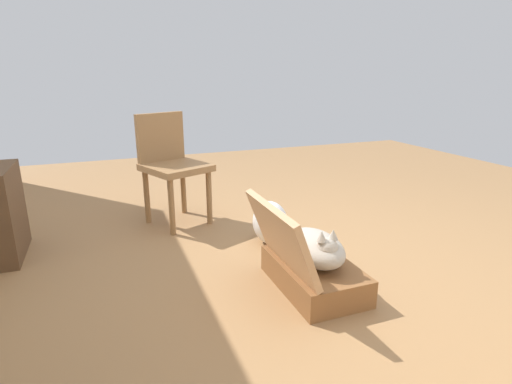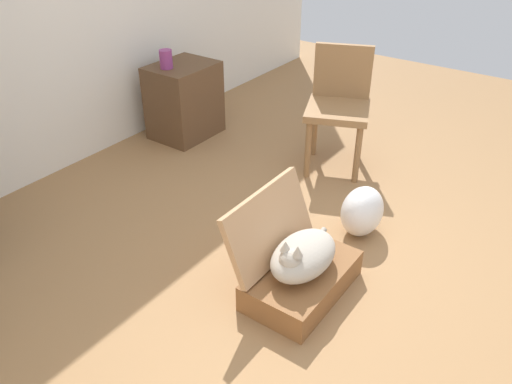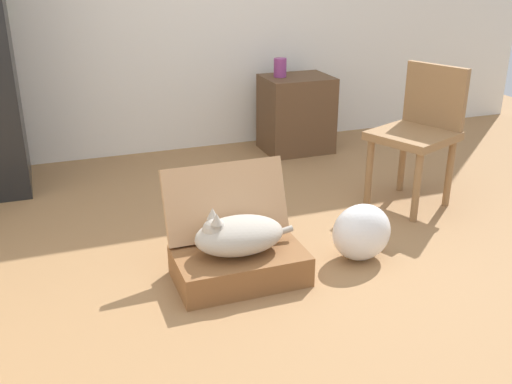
{
  "view_description": "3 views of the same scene",
  "coord_description": "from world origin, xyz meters",
  "px_view_note": "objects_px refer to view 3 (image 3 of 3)",
  "views": [
    {
      "loc": [
        -2.1,
        1.09,
        1.17
      ],
      "look_at": [
        -0.09,
        0.31,
        0.54
      ],
      "focal_mm": 28.36,
      "sensor_mm": 36.0,
      "label": 1
    },
    {
      "loc": [
        -2.1,
        -0.95,
        1.89
      ],
      "look_at": [
        -0.23,
        0.39,
        0.46
      ],
      "focal_mm": 36.11,
      "sensor_mm": 36.0,
      "label": 2
    },
    {
      "loc": [
        -1.11,
        -2.39,
        1.51
      ],
      "look_at": [
        -0.09,
        0.39,
        0.31
      ],
      "focal_mm": 41.53,
      "sensor_mm": 36.0,
      "label": 3
    }
  ],
  "objects_px": {
    "suitcase_base": "(240,266)",
    "plastic_bag_white": "(362,232)",
    "side_table": "(296,114)",
    "chair": "(419,129)",
    "vase_tall": "(280,68)",
    "cat": "(237,235)"
  },
  "relations": [
    {
      "from": "cat",
      "to": "vase_tall",
      "type": "bearing_deg",
      "value": 62.15
    },
    {
      "from": "cat",
      "to": "plastic_bag_white",
      "type": "distance_m",
      "value": 0.68
    },
    {
      "from": "suitcase_base",
      "to": "vase_tall",
      "type": "height_order",
      "value": "vase_tall"
    },
    {
      "from": "suitcase_base",
      "to": "chair",
      "type": "bearing_deg",
      "value": 21.67
    },
    {
      "from": "suitcase_base",
      "to": "side_table",
      "type": "relative_size",
      "value": 1.05
    },
    {
      "from": "side_table",
      "to": "chair",
      "type": "relative_size",
      "value": 0.69
    },
    {
      "from": "chair",
      "to": "vase_tall",
      "type": "bearing_deg",
      "value": 174.76
    },
    {
      "from": "suitcase_base",
      "to": "vase_tall",
      "type": "xyz_separation_m",
      "value": [
        0.96,
        1.84,
        0.6
      ]
    },
    {
      "from": "cat",
      "to": "plastic_bag_white",
      "type": "height_order",
      "value": "cat"
    },
    {
      "from": "vase_tall",
      "to": "chair",
      "type": "xyz_separation_m",
      "value": [
        0.4,
        -1.3,
        -0.18
      ]
    },
    {
      "from": "plastic_bag_white",
      "to": "side_table",
      "type": "bearing_deg",
      "value": 76.81
    },
    {
      "from": "suitcase_base",
      "to": "vase_tall",
      "type": "distance_m",
      "value": 2.16
    },
    {
      "from": "cat",
      "to": "vase_tall",
      "type": "relative_size",
      "value": 3.63
    },
    {
      "from": "suitcase_base",
      "to": "side_table",
      "type": "distance_m",
      "value": 2.12
    },
    {
      "from": "suitcase_base",
      "to": "vase_tall",
      "type": "relative_size",
      "value": 4.43
    },
    {
      "from": "suitcase_base",
      "to": "plastic_bag_white",
      "type": "height_order",
      "value": "plastic_bag_white"
    },
    {
      "from": "cat",
      "to": "chair",
      "type": "bearing_deg",
      "value": 21.52
    },
    {
      "from": "suitcase_base",
      "to": "plastic_bag_white",
      "type": "distance_m",
      "value": 0.67
    },
    {
      "from": "suitcase_base",
      "to": "plastic_bag_white",
      "type": "xyz_separation_m",
      "value": [
        0.67,
        -0.02,
        0.08
      ]
    },
    {
      "from": "cat",
      "to": "chair",
      "type": "height_order",
      "value": "chair"
    },
    {
      "from": "suitcase_base",
      "to": "cat",
      "type": "height_order",
      "value": "cat"
    },
    {
      "from": "side_table",
      "to": "chair",
      "type": "distance_m",
      "value": 1.31
    }
  ]
}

